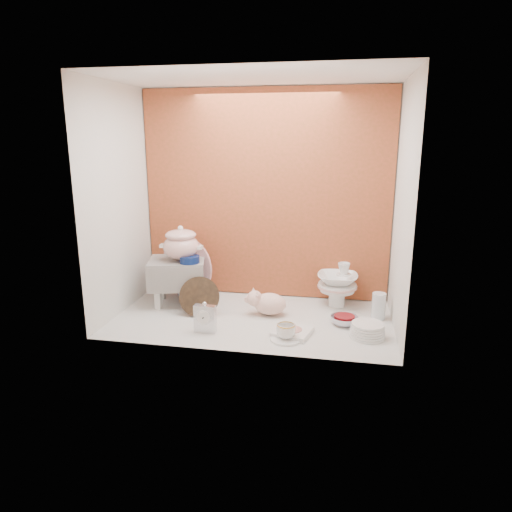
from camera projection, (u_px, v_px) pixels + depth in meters
The scene contains 17 objects.
ground at pixel (252, 318), 3.06m from camera, with size 1.80×1.80×0.00m, color silver.
niche_shell at pixel (258, 174), 3.00m from camera, with size 1.86×1.03×1.53m.
step_stool at pixel (178, 282), 3.30m from camera, with size 0.38×0.33×0.33m, color silver, non-canonical shape.
soup_tureen at pixel (181, 243), 3.21m from camera, with size 0.29×0.29×0.25m, color white, non-canonical shape.
cobalt_bowl at pixel (190, 259), 3.17m from camera, with size 0.14×0.14×0.05m, color #0A1B4E.
floral_platter at pixel (186, 268), 3.43m from camera, with size 0.45×0.06×0.45m, color silver, non-canonical shape.
blue_white_vase at pixel (192, 282), 3.39m from camera, with size 0.25×0.25×0.26m, color silver.
lacquer_tray at pixel (199, 297), 3.09m from camera, with size 0.27×0.12×0.25m, color black, non-canonical shape.
mantel_clock at pixel (205, 317), 2.82m from camera, with size 0.13×0.05×0.19m, color silver.
plush_pig at pixel (270, 304), 3.10m from camera, with size 0.28×0.19×0.16m, color beige.
teacup_saucer at pixel (286, 339), 2.73m from camera, with size 0.19×0.19×0.01m, color white.
gold_rim_teacup at pixel (286, 331), 2.72m from camera, with size 0.11×0.11×0.09m, color white.
lattice_dish at pixel (292, 332), 2.81m from camera, with size 0.21×0.21×0.03m, color white.
dinner_plate_stack at pixel (367, 330), 2.76m from camera, with size 0.21×0.21×0.09m, color white.
crystal_bowl at pixel (344, 320), 2.95m from camera, with size 0.18×0.18×0.06m, color silver.
clear_glass_vase at pixel (379, 306), 3.03m from camera, with size 0.09×0.09×0.18m, color silver.
porcelain_tower at pixel (337, 284), 3.25m from camera, with size 0.28×0.28×0.32m, color white, non-canonical shape.
Camera 1 is at (0.56, -2.81, 1.16)m, focal length 32.59 mm.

